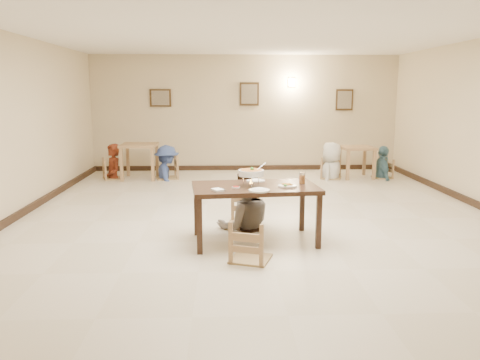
{
  "coord_description": "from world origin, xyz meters",
  "views": [
    {
      "loc": [
        -0.59,
        -7.36,
        2.05
      ],
      "look_at": [
        -0.34,
        -0.57,
        0.77
      ],
      "focal_mm": 35.0,
      "sensor_mm": 36.0,
      "label": 1
    }
  ],
  "objects_px": {
    "chair_near": "(251,222)",
    "bg_table_left": "(139,150)",
    "main_table": "(255,191)",
    "chair_far": "(243,193)",
    "curry_warmer": "(251,173)",
    "bg_diner_b": "(166,145)",
    "bg_chair_ll": "(113,159)",
    "bg_chair_rr": "(383,160)",
    "bg_table_right": "(357,152)",
    "bg_chair_rl": "(332,158)",
    "drink_glass": "(302,178)",
    "bg_diner_c": "(332,142)",
    "bg_diner_d": "(384,146)",
    "bg_chair_lr": "(167,156)",
    "main_diner": "(245,170)",
    "bg_diner_a": "(112,144)"
  },
  "relations": [
    {
      "from": "bg_diner_c",
      "to": "bg_diner_d",
      "type": "bearing_deg",
      "value": 119.13
    },
    {
      "from": "bg_chair_rr",
      "to": "main_diner",
      "type": "bearing_deg",
      "value": -47.82
    },
    {
      "from": "bg_table_right",
      "to": "bg_chair_ll",
      "type": "xyz_separation_m",
      "value": [
        -5.87,
        0.06,
        -0.15
      ]
    },
    {
      "from": "bg_table_right",
      "to": "bg_chair_lr",
      "type": "relative_size",
      "value": 0.76
    },
    {
      "from": "bg_diner_c",
      "to": "bg_chair_rr",
      "type": "bearing_deg",
      "value": 119.13
    },
    {
      "from": "bg_table_right",
      "to": "bg_chair_lr",
      "type": "xyz_separation_m",
      "value": [
        -4.58,
        0.03,
        -0.09
      ]
    },
    {
      "from": "curry_warmer",
      "to": "bg_diner_b",
      "type": "xyz_separation_m",
      "value": [
        -1.73,
        4.91,
        -0.17
      ]
    },
    {
      "from": "bg_table_right",
      "to": "bg_table_left",
      "type": "bearing_deg",
      "value": 179.34
    },
    {
      "from": "bg_chair_rl",
      "to": "bg_diner_d",
      "type": "bearing_deg",
      "value": -69.9
    },
    {
      "from": "chair_far",
      "to": "curry_warmer",
      "type": "distance_m",
      "value": 0.93
    },
    {
      "from": "bg_table_left",
      "to": "bg_diner_d",
      "type": "xyz_separation_m",
      "value": [
        5.85,
        -0.13,
        0.08
      ]
    },
    {
      "from": "chair_far",
      "to": "drink_glass",
      "type": "bearing_deg",
      "value": -29.47
    },
    {
      "from": "curry_warmer",
      "to": "bg_chair_rr",
      "type": "distance_m",
      "value": 5.96
    },
    {
      "from": "main_table",
      "to": "bg_chair_lr",
      "type": "relative_size",
      "value": 1.65
    },
    {
      "from": "bg_chair_rl",
      "to": "chair_near",
      "type": "bearing_deg",
      "value": 177.12
    },
    {
      "from": "bg_chair_rl",
      "to": "bg_diner_d",
      "type": "relative_size",
      "value": 0.63
    },
    {
      "from": "curry_warmer",
      "to": "bg_chair_ll",
      "type": "xyz_separation_m",
      "value": [
        -3.01,
        4.93,
        -0.5
      ]
    },
    {
      "from": "bg_diner_b",
      "to": "curry_warmer",
      "type": "bearing_deg",
      "value": -177.14
    },
    {
      "from": "bg_diner_c",
      "to": "bg_diner_d",
      "type": "distance_m",
      "value": 1.26
    },
    {
      "from": "main_table",
      "to": "curry_warmer",
      "type": "bearing_deg",
      "value": -156.54
    },
    {
      "from": "chair_near",
      "to": "bg_diner_c",
      "type": "relative_size",
      "value": 0.57
    },
    {
      "from": "bg_diner_a",
      "to": "chair_near",
      "type": "bearing_deg",
      "value": -1.03
    },
    {
      "from": "bg_chair_rr",
      "to": "bg_chair_rl",
      "type": "bearing_deg",
      "value": -96.48
    },
    {
      "from": "bg_chair_lr",
      "to": "bg_chair_rl",
      "type": "height_order",
      "value": "bg_chair_lr"
    },
    {
      "from": "curry_warmer",
      "to": "bg_diner_b",
      "type": "distance_m",
      "value": 5.21
    },
    {
      "from": "drink_glass",
      "to": "bg_diner_a",
      "type": "xyz_separation_m",
      "value": [
        -3.73,
        4.8,
        -0.03
      ]
    },
    {
      "from": "bg_chair_rl",
      "to": "bg_diner_c",
      "type": "relative_size",
      "value": 0.56
    },
    {
      "from": "drink_glass",
      "to": "bg_table_right",
      "type": "xyz_separation_m",
      "value": [
        2.13,
        4.75,
        -0.25
      ]
    },
    {
      "from": "bg_table_right",
      "to": "bg_diner_a",
      "type": "height_order",
      "value": "bg_diner_a"
    },
    {
      "from": "main_table",
      "to": "bg_chair_rl",
      "type": "xyz_separation_m",
      "value": [
        2.17,
        4.77,
        -0.23
      ]
    },
    {
      "from": "chair_near",
      "to": "bg_table_left",
      "type": "height_order",
      "value": "chair_near"
    },
    {
      "from": "bg_chair_lr",
      "to": "bg_diner_d",
      "type": "height_order",
      "value": "bg_diner_d"
    },
    {
      "from": "bg_chair_ll",
      "to": "bg_chair_rr",
      "type": "xyz_separation_m",
      "value": [
        6.49,
        -0.12,
        -0.04
      ]
    },
    {
      "from": "main_table",
      "to": "chair_far",
      "type": "height_order",
      "value": "chair_far"
    },
    {
      "from": "main_table",
      "to": "bg_diner_d",
      "type": "bearing_deg",
      "value": 48.63
    },
    {
      "from": "bg_table_left",
      "to": "bg_chair_ll",
      "type": "xyz_separation_m",
      "value": [
        -0.64,
        -0.0,
        -0.23
      ]
    },
    {
      "from": "bg_table_right",
      "to": "bg_diner_d",
      "type": "distance_m",
      "value": 0.65
    },
    {
      "from": "bg_diner_b",
      "to": "chair_near",
      "type": "bearing_deg",
      "value": -179.85
    },
    {
      "from": "bg_chair_lr",
      "to": "bg_chair_rr",
      "type": "xyz_separation_m",
      "value": [
        5.21,
        -0.1,
        -0.1
      ]
    },
    {
      "from": "bg_chair_ll",
      "to": "bg_table_right",
      "type": "bearing_deg",
      "value": -112.28
    },
    {
      "from": "chair_far",
      "to": "drink_glass",
      "type": "xyz_separation_m",
      "value": [
        0.79,
        -0.68,
        0.34
      ]
    },
    {
      "from": "curry_warmer",
      "to": "bg_table_left",
      "type": "height_order",
      "value": "curry_warmer"
    },
    {
      "from": "main_table",
      "to": "bg_diner_b",
      "type": "relative_size",
      "value": 1.1
    },
    {
      "from": "main_diner",
      "to": "curry_warmer",
      "type": "distance_m",
      "value": 0.73
    },
    {
      "from": "curry_warmer",
      "to": "bg_chair_rl",
      "type": "bearing_deg",
      "value": 65.11
    },
    {
      "from": "bg_diner_a",
      "to": "bg_diner_b",
      "type": "bearing_deg",
      "value": 60.28
    },
    {
      "from": "drink_glass",
      "to": "bg_diner_d",
      "type": "distance_m",
      "value": 5.43
    },
    {
      "from": "bg_table_left",
      "to": "bg_diner_a",
      "type": "height_order",
      "value": "bg_diner_a"
    },
    {
      "from": "main_diner",
      "to": "bg_chair_lr",
      "type": "relative_size",
      "value": 1.67
    },
    {
      "from": "main_table",
      "to": "bg_diner_a",
      "type": "height_order",
      "value": "bg_diner_a"
    }
  ]
}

